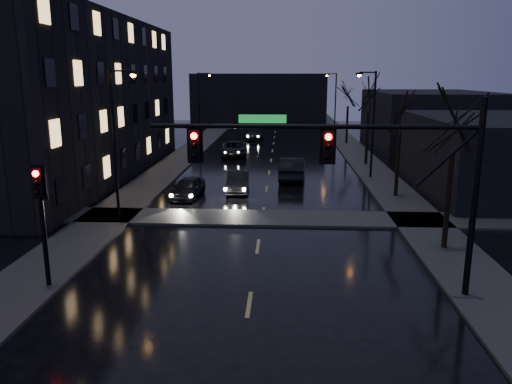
# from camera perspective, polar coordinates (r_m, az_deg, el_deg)

# --- Properties ---
(sidewalk_left) EXTENTS (3.00, 140.00, 0.12)m
(sidewalk_left) POSITION_cam_1_polar(r_m,az_deg,el_deg) (44.46, -9.41, 3.13)
(sidewalk_left) COLOR #2D2D2B
(sidewalk_left) RESTS_ON ground
(sidewalk_right) EXTENTS (3.00, 140.00, 0.12)m
(sidewalk_right) POSITION_cam_1_polar(r_m,az_deg,el_deg) (44.04, 12.76, 2.89)
(sidewalk_right) COLOR #2D2D2B
(sidewalk_right) RESTS_ON ground
(sidewalk_cross) EXTENTS (40.00, 3.00, 0.12)m
(sidewalk_cross) POSITION_cam_1_polar(r_m,az_deg,el_deg) (27.34, 0.70, -2.98)
(sidewalk_cross) COLOR #2D2D2B
(sidewalk_cross) RESTS_ON ground
(apartment_block) EXTENTS (12.00, 30.00, 12.00)m
(apartment_block) POSITION_cam_1_polar(r_m,az_deg,el_deg) (41.68, -22.21, 9.92)
(apartment_block) COLOR black
(apartment_block) RESTS_ON ground
(commercial_right_near) EXTENTS (10.00, 14.00, 5.00)m
(commercial_right_near) POSITION_cam_1_polar(r_m,az_deg,el_deg) (37.05, 26.01, 3.82)
(commercial_right_near) COLOR black
(commercial_right_near) RESTS_ON ground
(commercial_right_far) EXTENTS (12.00, 18.00, 6.00)m
(commercial_right_far) POSITION_cam_1_polar(r_m,az_deg,el_deg) (58.16, 19.16, 7.84)
(commercial_right_far) COLOR black
(commercial_right_far) RESTS_ON ground
(far_block) EXTENTS (22.00, 10.00, 8.00)m
(far_block) POSITION_cam_1_polar(r_m,az_deg,el_deg) (85.92, 0.38, 10.71)
(far_block) COLOR black
(far_block) RESTS_ON ground
(signal_mast) EXTENTS (11.11, 0.41, 7.00)m
(signal_mast) POSITION_cam_1_polar(r_m,az_deg,el_deg) (17.19, 12.31, 3.52)
(signal_mast) COLOR black
(signal_mast) RESTS_ON ground
(signal_pole_left) EXTENTS (0.35, 0.41, 4.53)m
(signal_pole_left) POSITION_cam_1_polar(r_m,az_deg,el_deg) (19.38, -23.33, -1.81)
(signal_pole_left) COLOR black
(signal_pole_left) RESTS_ON ground
(tree_near) EXTENTS (3.52, 3.52, 8.08)m
(tree_near) POSITION_cam_1_polar(r_m,az_deg,el_deg) (22.99, 21.90, 8.63)
(tree_near) COLOR black
(tree_near) RESTS_ON ground
(tree_mid_a) EXTENTS (3.30, 3.30, 7.58)m
(tree_mid_a) POSITION_cam_1_polar(r_m,az_deg,el_deg) (32.63, 16.27, 9.42)
(tree_mid_a) COLOR black
(tree_mid_a) RESTS_ON ground
(tree_mid_b) EXTENTS (3.74, 3.74, 8.59)m
(tree_mid_b) POSITION_cam_1_polar(r_m,az_deg,el_deg) (44.37, 12.85, 11.47)
(tree_mid_b) COLOR black
(tree_mid_b) RESTS_ON ground
(tree_far) EXTENTS (3.43, 3.43, 7.88)m
(tree_far) POSITION_cam_1_polar(r_m,az_deg,el_deg) (58.23, 10.52, 11.36)
(tree_far) COLOR black
(tree_far) RESTS_ON ground
(streetlight_l_near) EXTENTS (1.53, 0.28, 8.00)m
(streetlight_l_near) POSITION_cam_1_polar(r_m,az_deg,el_deg) (27.32, -15.53, 6.62)
(streetlight_l_near) COLOR black
(streetlight_l_near) RESTS_ON ground
(streetlight_l_far) EXTENTS (1.53, 0.28, 8.00)m
(streetlight_l_far) POSITION_cam_1_polar(r_m,az_deg,el_deg) (53.53, -6.32, 9.98)
(streetlight_l_far) COLOR black
(streetlight_l_far) RESTS_ON ground
(streetlight_r_mid) EXTENTS (1.53, 0.28, 8.00)m
(streetlight_r_mid) POSITION_cam_1_polar(r_m,az_deg,el_deg) (38.41, 12.97, 8.51)
(streetlight_r_mid) COLOR black
(streetlight_r_mid) RESTS_ON ground
(streetlight_r_far) EXTENTS (1.53, 0.28, 8.00)m
(streetlight_r_far) POSITION_cam_1_polar(r_m,az_deg,el_deg) (66.13, 8.89, 10.49)
(streetlight_r_far) COLOR black
(streetlight_r_far) RESTS_ON ground
(oncoming_car_a) EXTENTS (1.98, 4.07, 1.34)m
(oncoming_car_a) POSITION_cam_1_polar(r_m,az_deg,el_deg) (32.24, -7.79, 0.51)
(oncoming_car_a) COLOR black
(oncoming_car_a) RESTS_ON ground
(oncoming_car_b) EXTENTS (1.59, 4.12, 1.34)m
(oncoming_car_b) POSITION_cam_1_polar(r_m,az_deg,el_deg) (33.67, -2.09, 1.17)
(oncoming_car_b) COLOR black
(oncoming_car_b) RESTS_ON ground
(oncoming_car_c) EXTENTS (2.81, 5.34, 1.43)m
(oncoming_car_c) POSITION_cam_1_polar(r_m,az_deg,el_deg) (48.76, -2.54, 4.95)
(oncoming_car_c) COLOR black
(oncoming_car_c) RESTS_ON ground
(oncoming_car_d) EXTENTS (2.68, 5.26, 1.46)m
(oncoming_car_d) POSITION_cam_1_polar(r_m,az_deg,el_deg) (61.64, -0.23, 6.69)
(oncoming_car_d) COLOR black
(oncoming_car_d) RESTS_ON ground
(lead_car) EXTENTS (2.11, 5.27, 1.70)m
(lead_car) POSITION_cam_1_polar(r_m,az_deg,el_deg) (37.62, 4.19, 2.69)
(lead_car) COLOR black
(lead_car) RESTS_ON ground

